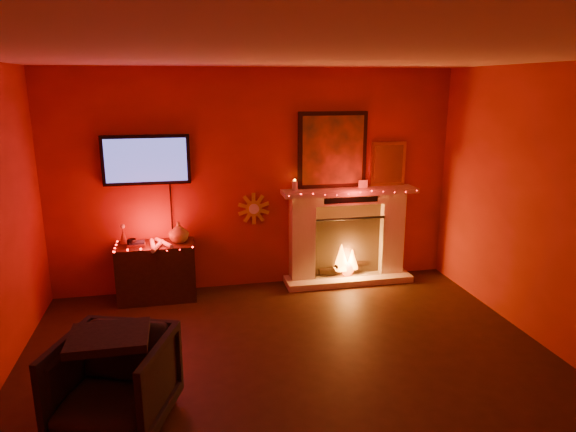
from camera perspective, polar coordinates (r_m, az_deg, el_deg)
The scene contains 6 objects.
room at distance 3.95m, azimuth 1.94°, elevation -2.48°, with size 5.00×5.00×5.00m.
fireplace at distance 6.64m, azimuth 6.55°, elevation -1.18°, with size 1.72×0.40×2.18m.
tv at distance 6.20m, azimuth -15.46°, elevation 6.00°, with size 1.00×0.07×1.24m.
sunburst_clock at distance 6.39m, azimuth -3.83°, elevation 0.82°, with size 0.40×0.03×0.40m.
console_table at distance 6.31m, azimuth -14.32°, elevation -5.73°, with size 0.90×0.58×0.93m.
armchair at distance 4.18m, azimuth -18.74°, elevation -17.13°, with size 0.78×0.80×0.73m, color black.
Camera 1 is at (-0.91, -3.67, 2.50)m, focal length 32.00 mm.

